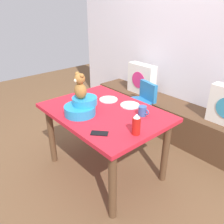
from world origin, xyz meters
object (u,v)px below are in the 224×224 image
Objects in this scene: pillow_floral_left at (142,79)px; dinner_plate_near at (130,105)px; ketchup_bottle at (136,125)px; teddy_bear at (80,87)px; highchair at (140,104)px; cell_phone at (99,133)px; dining_table at (105,120)px; infant_seat_teal at (82,107)px; coffee_mug at (143,111)px; dinner_plate_far at (108,100)px.

pillow_floral_left is 1.11m from dinner_plate_near.
teddy_bear is at bearing -168.63° from ketchup_bottle.
highchair is 3.16× the size of teddy_bear.
pillow_floral_left is at bearing -10.98° from cell_phone.
cell_phone reaches higher than dining_table.
infant_seat_teal is 0.52m from dinner_plate_near.
teddy_bear is 0.64m from ketchup_bottle.
dinner_plate_near is (0.09, 0.27, 0.11)m from dining_table.
ketchup_bottle is at bearing -56.84° from coffee_mug.
pillow_floral_left is 1.05m from dinner_plate_far.
dining_table is 8.56× the size of cell_phone.
teddy_bear is (0.00, -0.00, 0.21)m from infant_seat_teal.
highchair is at bearing 130.37° from ketchup_bottle.
dinner_plate_near is 1.39× the size of cell_phone.
dinner_plate_far is at bearing 130.91° from dining_table.
infant_seat_teal is at bearing -168.68° from ketchup_bottle.
teddy_bear is 0.63m from coffee_mug.
dinner_plate_near is (0.18, 0.48, -0.07)m from infant_seat_teal.
pillow_floral_left is 0.57m from highchair.
dining_table is 0.79m from highchair.
dinner_plate_far is at bearing -164.90° from dinner_plate_near.
teddy_bear is (0.12, -0.97, 0.50)m from highchair.
highchair reaches higher than cell_phone.
highchair reaches higher than dinner_plate_near.
cell_phone is at bearing -131.75° from ketchup_bottle.
dinner_plate_far is 1.39× the size of cell_phone.
coffee_mug is 0.83× the size of cell_phone.
highchair reaches higher than dining_table.
highchair is 6.58× the size of coffee_mug.
cell_phone is at bearing -64.06° from highchair.
ketchup_bottle reaches higher than pillow_floral_left.
dining_table is at bearing 170.09° from ketchup_bottle.
cell_phone is at bearing -14.26° from teddy_bear.
dinner_plate_far is at bearing 179.97° from coffee_mug.
pillow_floral_left reaches higher than dinner_plate_far.
teddy_bear is 2.08× the size of coffee_mug.
ketchup_bottle is 0.92× the size of dinner_plate_near.
infant_seat_teal is 0.58m from coffee_mug.
infant_seat_teal reaches higher than coffee_mug.
coffee_mug is 0.60× the size of dinner_plate_far.
coffee_mug is (0.41, 0.41, -0.02)m from infant_seat_teal.
dinner_plate_near is 0.27m from dinner_plate_far.
infant_seat_teal is (0.12, -0.97, 0.29)m from highchair.
pillow_floral_left is at bearing 111.71° from dinner_plate_far.
dinner_plate_far is (0.39, -0.97, 0.07)m from pillow_floral_left.
pillow_floral_left is at bearing 130.45° from highchair.
teddy_bear reaches higher than dining_table.
dining_table is 0.29m from infant_seat_teal.
pillow_floral_left is 1.32m from coffee_mug.
ketchup_bottle reaches higher than infant_seat_teal.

